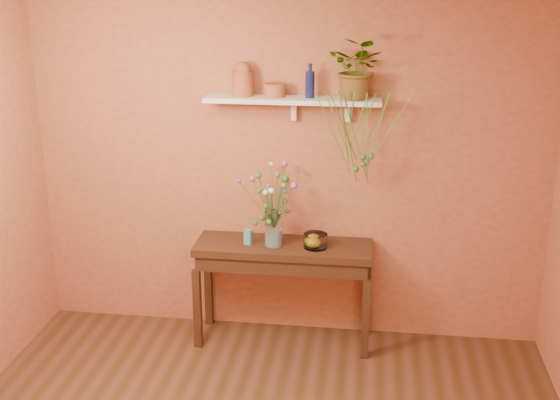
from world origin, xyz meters
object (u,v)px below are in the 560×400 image
Objects in this scene: terracotta_jug at (243,79)px; glass_bowl at (315,241)px; blue_bottle at (310,84)px; bouquet at (274,192)px; glass_vase at (274,231)px; spider_plant at (359,68)px; sideboard at (283,259)px.

terracotta_jug reaches higher than glass_bowl.
blue_bottle is at bearing 115.45° from glass_bowl.
terracotta_jug reaches higher than bouquet.
glass_bowl is (0.57, -0.16, -1.19)m from terracotta_jug.
glass_vase is (0.25, -0.17, -1.12)m from terracotta_jug.
terracotta_jug is 0.85m from spider_plant.
terracotta_jug is 0.50m from blue_bottle.
terracotta_jug reaches higher than blue_bottle.
bouquet is at bearing -147.21° from sideboard.
sideboard is 1.55m from spider_plant.
sideboard is 0.56m from bouquet.
blue_bottle is 0.90× the size of glass_vase.
sideboard is 0.25m from glass_vase.
sideboard is 3.10× the size of spider_plant.
sideboard is at bearing -22.18° from terracotta_jug.
bouquet is (-0.24, -0.16, -0.78)m from blue_bottle.
terracotta_jug is at bearing 157.82° from sideboard.
spider_plant is (0.85, -0.01, 0.10)m from terracotta_jug.
spider_plant is at bearing 12.51° from sideboard.
glass_vase is (-0.60, -0.15, -1.22)m from spider_plant.
sideboard is 1.40m from terracotta_jug.
sideboard is 0.30m from glass_bowl.
glass_vase is (-0.25, -0.15, -1.10)m from blue_bottle.
glass_bowl is (0.07, -0.15, -1.17)m from blue_bottle.
glass_vase is (-0.07, -0.04, 0.24)m from sideboard.
spider_plant is at bearing 15.10° from bouquet.
glass_vase is at bearing -148.30° from blue_bottle.
glass_vase is 0.54× the size of bouquet.
glass_bowl is at bearing -7.54° from sideboard.
terracotta_jug is at bearing 179.02° from spider_plant.
glass_bowl is at bearing 1.90° from bouquet.
blue_bottle is 1.37× the size of glass_bowl.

